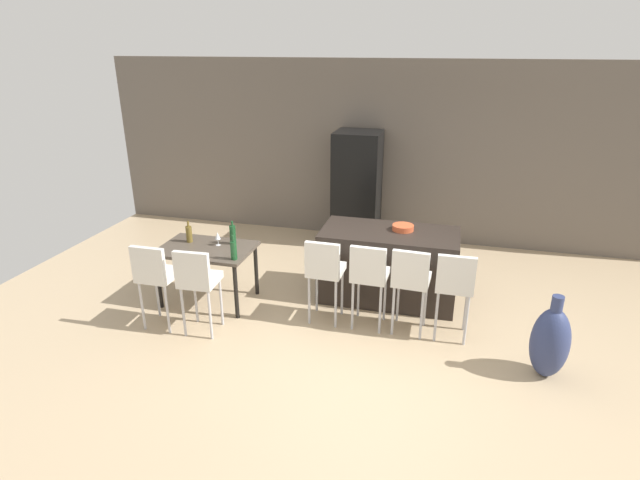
% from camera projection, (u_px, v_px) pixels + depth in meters
% --- Properties ---
extents(ground_plane, '(10.00, 10.00, 0.00)m').
position_uv_depth(ground_plane, '(359.00, 326.00, 5.96)').
color(ground_plane, tan).
extents(back_wall, '(10.00, 0.12, 2.90)m').
position_uv_depth(back_wall, '(397.00, 153.00, 8.19)').
color(back_wall, '#665B51').
rests_on(back_wall, ground_plane).
extents(kitchen_island, '(1.71, 0.84, 0.92)m').
position_uv_depth(kitchen_island, '(388.00, 265.00, 6.47)').
color(kitchen_island, black).
rests_on(kitchen_island, ground_plane).
extents(bar_chair_left, '(0.41, 0.41, 1.05)m').
position_uv_depth(bar_chair_left, '(325.00, 268.00, 5.81)').
color(bar_chair_left, silver).
rests_on(bar_chair_left, ground_plane).
extents(bar_chair_middle, '(0.41, 0.41, 1.05)m').
position_uv_depth(bar_chair_middle, '(369.00, 273.00, 5.68)').
color(bar_chair_middle, silver).
rests_on(bar_chair_middle, ground_plane).
extents(bar_chair_right, '(0.42, 0.42, 1.05)m').
position_uv_depth(bar_chair_right, '(411.00, 278.00, 5.57)').
color(bar_chair_right, silver).
rests_on(bar_chair_right, ground_plane).
extents(bar_chair_far, '(0.40, 0.40, 1.05)m').
position_uv_depth(bar_chair_far, '(455.00, 282.00, 5.46)').
color(bar_chair_far, silver).
rests_on(bar_chair_far, ground_plane).
extents(dining_table, '(1.15, 0.77, 0.74)m').
position_uv_depth(dining_table, '(207.00, 253.00, 6.31)').
color(dining_table, '#4C4238').
rests_on(dining_table, ground_plane).
extents(dining_chair_near, '(0.40, 0.40, 1.05)m').
position_uv_depth(dining_chair_near, '(155.00, 273.00, 5.69)').
color(dining_chair_near, silver).
rests_on(dining_chair_near, ground_plane).
extents(dining_chair_far, '(0.42, 0.42, 1.05)m').
position_uv_depth(dining_chair_far, '(197.00, 278.00, 5.56)').
color(dining_chair_far, silver).
rests_on(dining_chair_far, ground_plane).
extents(wine_bottle_corner, '(0.08, 0.08, 0.30)m').
position_uv_depth(wine_bottle_corner, '(233.00, 235.00, 6.35)').
color(wine_bottle_corner, '#194723').
rests_on(wine_bottle_corner, dining_table).
extents(wine_bottle_inner, '(0.08, 0.08, 0.30)m').
position_uv_depth(wine_bottle_inner, '(234.00, 250.00, 5.89)').
color(wine_bottle_inner, '#194723').
rests_on(wine_bottle_inner, dining_table).
extents(wine_bottle_far, '(0.08, 0.08, 0.28)m').
position_uv_depth(wine_bottle_far, '(189.00, 234.00, 6.42)').
color(wine_bottle_far, brown).
rests_on(wine_bottle_far, dining_table).
extents(wine_glass_left, '(0.07, 0.07, 0.17)m').
position_uv_depth(wine_glass_left, '(218.00, 236.00, 6.30)').
color(wine_glass_left, silver).
rests_on(wine_glass_left, dining_table).
extents(refrigerator, '(0.72, 0.68, 1.84)m').
position_uv_depth(refrigerator, '(357.00, 189.00, 8.12)').
color(refrigerator, black).
rests_on(refrigerator, ground_plane).
extents(fruit_bowl, '(0.27, 0.27, 0.07)m').
position_uv_depth(fruit_bowl, '(403.00, 228.00, 6.33)').
color(fruit_bowl, '#C6512D').
rests_on(fruit_bowl, kitchen_island).
extents(floor_vase, '(0.37, 0.37, 0.89)m').
position_uv_depth(floor_vase, '(550.00, 342.00, 4.94)').
color(floor_vase, navy).
rests_on(floor_vase, ground_plane).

